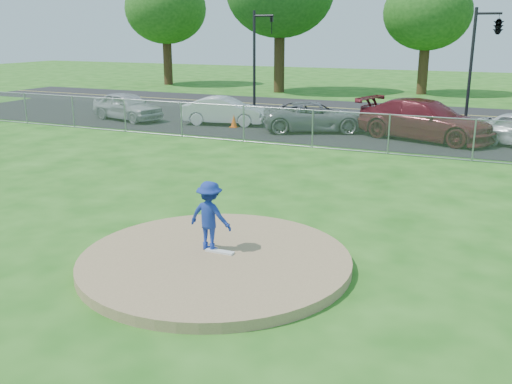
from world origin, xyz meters
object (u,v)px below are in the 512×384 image
traffic_signal_left (258,51)px  traffic_cone (234,121)px  parked_car_gray (315,117)px  pitcher (210,216)px  traffic_signal_center (496,28)px  parked_car_darkred (425,120)px  parked_car_silver (127,106)px  parked_car_white (224,111)px  tree_center (428,1)px

traffic_signal_left → traffic_cone: size_ratio=9.12×
parked_car_gray → pitcher: bearing=165.8°
traffic_signal_center → parked_car_darkred: size_ratio=0.96×
parked_car_silver → parked_car_gray: bearing=-71.3°
parked_car_white → parked_car_darkred: bearing=-102.4°
traffic_signal_center → traffic_cone: 13.63m
tree_center → parked_car_darkred: (2.81, -18.41, -5.62)m
traffic_signal_center → traffic_cone: bearing=-148.0°
parked_car_gray → traffic_signal_left: bearing=17.3°
pitcher → traffic_cone: 16.32m
tree_center → traffic_cone: bearing=-107.7°
traffic_signal_left → pitcher: traffic_signal_left is taller
pitcher → tree_center: bearing=-85.4°
parked_car_silver → pitcher: bearing=-124.2°
traffic_signal_center → pitcher: 22.42m
tree_center → parked_car_silver: size_ratio=2.35×
tree_center → traffic_signal_center: bearing=-67.5°
pitcher → parked_car_white: 17.15m
pitcher → parked_car_darkred: 15.44m
tree_center → parked_car_darkred: tree_center is taller
tree_center → parked_car_darkred: bearing=-81.3°
traffic_cone → parked_car_silver: parked_car_silver is taller
tree_center → traffic_signal_center: 13.12m
traffic_signal_left → parked_car_white: bearing=-81.2°
traffic_signal_center → traffic_cone: traffic_signal_center is taller
tree_center → pitcher: tree_center is taller
pitcher → parked_car_gray: pitcher is taller
pitcher → parked_car_white: bearing=-60.6°
tree_center → parked_car_gray: (-2.11, -18.29, -5.79)m
pitcher → traffic_cone: (-6.75, 14.85, -0.60)m
traffic_signal_center → pitcher: traffic_signal_center is taller
parked_car_darkred → tree_center: bearing=25.8°
parked_car_gray → traffic_signal_center: bearing=-73.0°
pitcher → traffic_cone: pitcher is taller
traffic_signal_center → parked_car_gray: (-7.08, -6.29, -3.94)m
parked_car_white → parked_car_gray: (4.68, 0.01, -0.01)m
parked_car_darkred → traffic_cone: bearing=110.0°
parked_car_silver → parked_car_white: size_ratio=1.02×
tree_center → traffic_signal_center: tree_center is taller
parked_car_white → pitcher: bearing=-165.7°
traffic_signal_left → parked_car_silver: 8.62m
pitcher → parked_car_white: size_ratio=0.35×
parked_car_silver → tree_center: bearing=-17.8°
tree_center → traffic_signal_center: size_ratio=1.76×
tree_center → pitcher: 34.17m
tree_center → traffic_cone: 20.72m
parked_car_silver → parked_car_gray: parked_car_silver is taller
pitcher → parked_car_silver: 19.54m
traffic_cone → parked_car_gray: parked_car_gray is taller
traffic_signal_center → parked_car_white: traffic_signal_center is taller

